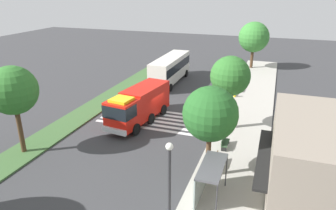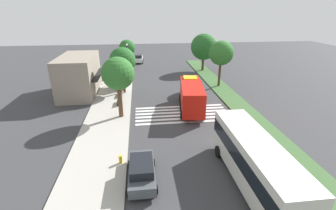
{
  "view_description": "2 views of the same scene",
  "coord_description": "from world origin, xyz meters",
  "px_view_note": "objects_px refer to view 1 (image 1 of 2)",
  "views": [
    {
      "loc": [
        27.58,
        10.86,
        12.85
      ],
      "look_at": [
        -0.21,
        1.18,
        1.57
      ],
      "focal_mm": 33.4,
      "sensor_mm": 36.0,
      "label": 1
    },
    {
      "loc": [
        -25.67,
        4.82,
        12.0
      ],
      "look_at": [
        -0.25,
        1.78,
        1.44
      ],
      "focal_mm": 25.55,
      "sensor_mm": 36.0,
      "label": 2
    }
  ],
  "objects_px": {
    "fire_truck": "(138,105)",
    "bench_west_of_shelter": "(225,142)",
    "parked_car_west": "(224,85)",
    "sidewalk_tree_center": "(210,114)",
    "bench_near_shelter": "(218,161)",
    "median_tree_far_west": "(13,91)",
    "fire_hydrant": "(235,94)",
    "bus_stop_shelter": "(207,174)",
    "sidewalk_tree_far_west": "(254,37)",
    "street_lamp": "(169,190)",
    "sidewalk_tree_west": "(230,77)",
    "transit_bus": "(170,68)"
  },
  "relations": [
    {
      "from": "fire_truck",
      "to": "bench_west_of_shelter",
      "type": "distance_m",
      "value": 9.46
    },
    {
      "from": "parked_car_west",
      "to": "sidewalk_tree_center",
      "type": "height_order",
      "value": "sidewalk_tree_center"
    },
    {
      "from": "fire_truck",
      "to": "bench_near_shelter",
      "type": "bearing_deg",
      "value": 66.07
    },
    {
      "from": "median_tree_far_west",
      "to": "fire_hydrant",
      "type": "relative_size",
      "value": 10.21
    },
    {
      "from": "bus_stop_shelter",
      "to": "bench_west_of_shelter",
      "type": "bearing_deg",
      "value": 179.97
    },
    {
      "from": "bench_near_shelter",
      "to": "sidewalk_tree_far_west",
      "type": "relative_size",
      "value": 0.22
    },
    {
      "from": "parked_car_west",
      "to": "bus_stop_shelter",
      "type": "relative_size",
      "value": 1.33
    },
    {
      "from": "fire_truck",
      "to": "fire_hydrant",
      "type": "relative_size",
      "value": 12.53
    },
    {
      "from": "bus_stop_shelter",
      "to": "street_lamp",
      "type": "distance_m",
      "value": 5.1
    },
    {
      "from": "sidewalk_tree_far_west",
      "to": "sidewalk_tree_west",
      "type": "bearing_deg",
      "value": 0.0
    },
    {
      "from": "bench_west_of_shelter",
      "to": "fire_hydrant",
      "type": "bearing_deg",
      "value": -175.85
    },
    {
      "from": "median_tree_far_west",
      "to": "transit_bus",
      "type": "bearing_deg",
      "value": 167.79
    },
    {
      "from": "fire_truck",
      "to": "parked_car_west",
      "type": "relative_size",
      "value": 1.89
    },
    {
      "from": "bench_near_shelter",
      "to": "median_tree_far_west",
      "type": "bearing_deg",
      "value": -79.1
    },
    {
      "from": "bench_near_shelter",
      "to": "sidewalk_tree_center",
      "type": "bearing_deg",
      "value": -17.09
    },
    {
      "from": "transit_bus",
      "to": "bench_near_shelter",
      "type": "xyz_separation_m",
      "value": [
        19.8,
        10.49,
        -1.56
      ]
    },
    {
      "from": "fire_truck",
      "to": "bus_stop_shelter",
      "type": "relative_size",
      "value": 2.51
    },
    {
      "from": "fire_truck",
      "to": "street_lamp",
      "type": "relative_size",
      "value": 1.43
    },
    {
      "from": "bench_near_shelter",
      "to": "fire_truck",
      "type": "bearing_deg",
      "value": -121.79
    },
    {
      "from": "sidewalk_tree_west",
      "to": "sidewalk_tree_center",
      "type": "relative_size",
      "value": 1.04
    },
    {
      "from": "bench_west_of_shelter",
      "to": "sidewalk_tree_far_west",
      "type": "distance_m",
      "value": 29.07
    },
    {
      "from": "sidewalk_tree_west",
      "to": "sidewalk_tree_center",
      "type": "distance_m",
      "value": 8.5
    },
    {
      "from": "sidewalk_tree_west",
      "to": "fire_truck",
      "type": "bearing_deg",
      "value": -80.53
    },
    {
      "from": "fire_truck",
      "to": "sidewalk_tree_west",
      "type": "distance_m",
      "value": 9.28
    },
    {
      "from": "bench_near_shelter",
      "to": "median_tree_far_west",
      "type": "xyz_separation_m",
      "value": [
        2.97,
        -15.42,
        4.77
      ]
    },
    {
      "from": "bench_near_shelter",
      "to": "transit_bus",
      "type": "bearing_deg",
      "value": -152.09
    },
    {
      "from": "bench_west_of_shelter",
      "to": "fire_hydrant",
      "type": "height_order",
      "value": "bench_west_of_shelter"
    },
    {
      "from": "fire_truck",
      "to": "sidewalk_tree_west",
      "type": "xyz_separation_m",
      "value": [
        -1.43,
        8.58,
        3.25
      ]
    },
    {
      "from": "bench_west_of_shelter",
      "to": "median_tree_far_west",
      "type": "relative_size",
      "value": 0.22
    },
    {
      "from": "transit_bus",
      "to": "bench_west_of_shelter",
      "type": "xyz_separation_m",
      "value": [
        16.68,
        10.49,
        -1.56
      ]
    },
    {
      "from": "bench_near_shelter",
      "to": "bus_stop_shelter",
      "type": "bearing_deg",
      "value": -0.05
    },
    {
      "from": "bus_stop_shelter",
      "to": "sidewalk_tree_west",
      "type": "bearing_deg",
      "value": -177.68
    },
    {
      "from": "bench_west_of_shelter",
      "to": "street_lamp",
      "type": "relative_size",
      "value": 0.26
    },
    {
      "from": "sidewalk_tree_center",
      "to": "median_tree_far_west",
      "type": "bearing_deg",
      "value": -84.27
    },
    {
      "from": "transit_bus",
      "to": "bench_near_shelter",
      "type": "height_order",
      "value": "transit_bus"
    },
    {
      "from": "bench_near_shelter",
      "to": "sidewalk_tree_center",
      "type": "height_order",
      "value": "sidewalk_tree_center"
    },
    {
      "from": "transit_bus",
      "to": "median_tree_far_west",
      "type": "xyz_separation_m",
      "value": [
        22.77,
        -4.93,
        3.21
      ]
    },
    {
      "from": "fire_truck",
      "to": "transit_bus",
      "type": "bearing_deg",
      "value": -166.26
    },
    {
      "from": "bus_stop_shelter",
      "to": "sidewalk_tree_west",
      "type": "distance_m",
      "value": 11.52
    },
    {
      "from": "street_lamp",
      "to": "bench_west_of_shelter",
      "type": "bearing_deg",
      "value": 175.88
    },
    {
      "from": "parked_car_west",
      "to": "street_lamp",
      "type": "height_order",
      "value": "street_lamp"
    },
    {
      "from": "median_tree_far_west",
      "to": "bus_stop_shelter",
      "type": "bearing_deg",
      "value": 86.17
    },
    {
      "from": "bus_stop_shelter",
      "to": "parked_car_west",
      "type": "bearing_deg",
      "value": -173.25
    },
    {
      "from": "fire_truck",
      "to": "bench_west_of_shelter",
      "type": "xyz_separation_m",
      "value": [
        2.47,
        9.03,
        -1.35
      ]
    },
    {
      "from": "bus_stop_shelter",
      "to": "sidewalk_tree_west",
      "type": "relative_size",
      "value": 0.51
    },
    {
      "from": "bus_stop_shelter",
      "to": "street_lamp",
      "type": "relative_size",
      "value": 0.57
    },
    {
      "from": "bench_near_shelter",
      "to": "sidewalk_tree_west",
      "type": "xyz_separation_m",
      "value": [
        -7.03,
        -0.45,
        4.6
      ]
    },
    {
      "from": "fire_truck",
      "to": "transit_bus",
      "type": "distance_m",
      "value": 14.28
    },
    {
      "from": "street_lamp",
      "to": "sidewalk_tree_west",
      "type": "xyz_separation_m",
      "value": [
        -15.69,
        0.4,
        1.43
      ]
    },
    {
      "from": "bench_near_shelter",
      "to": "street_lamp",
      "type": "height_order",
      "value": "street_lamp"
    }
  ]
}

